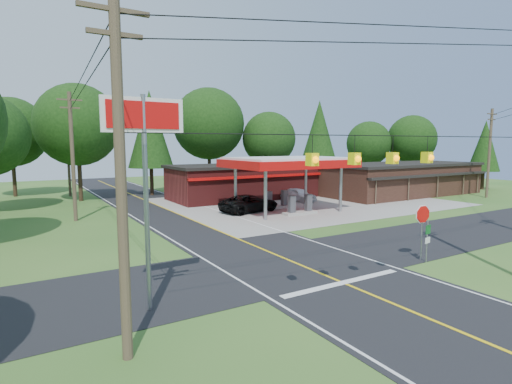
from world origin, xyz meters
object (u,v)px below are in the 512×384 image
sedan_car (298,195)px  big_stop_sign (145,149)px  gas_canopy (288,164)px  suv_car (249,203)px  octagonal_stop_sign (423,218)px

sedan_car → big_stop_sign: 29.69m
gas_canopy → big_stop_sign: bearing=-138.6°
sedan_car → big_stop_sign: (-21.70, -19.62, 5.10)m
sedan_car → big_stop_sign: bearing=-146.9°
suv_car → sedan_car: 8.43m
suv_car → gas_canopy: bearing=-125.2°
gas_canopy → sedan_car: bearing=44.4°
suv_car → sedan_car: (7.84, 3.11, -0.06)m
gas_canopy → sedan_car: gas_canopy is taller
octagonal_stop_sign → sedan_car: bearing=69.4°
sedan_car → octagonal_stop_sign: octagonal_stop_sign is taller
sedan_car → big_stop_sign: size_ratio=0.55×
sedan_car → big_stop_sign: big_stop_sign is taller
gas_canopy → suv_car: (-3.14, 1.50, -3.49)m
suv_car → octagonal_stop_sign: 17.66m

